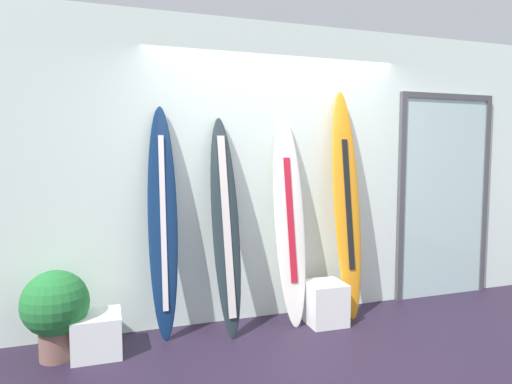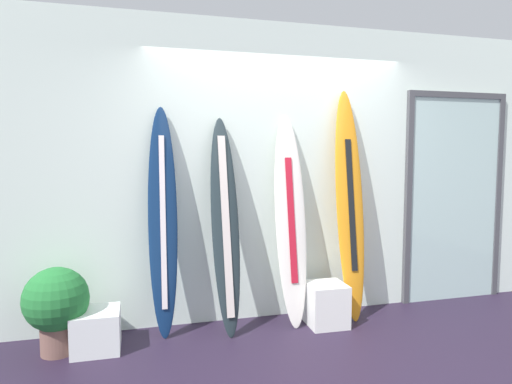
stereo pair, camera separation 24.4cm
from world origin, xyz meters
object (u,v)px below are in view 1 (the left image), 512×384
at_px(surfboard_sunset, 347,205).
at_px(display_block_left, 97,334).
at_px(display_block_center, 325,303).
at_px(surfboard_navy, 163,222).
at_px(glass_door, 444,193).
at_px(potted_plant, 55,308).
at_px(surfboard_ivory, 290,221).
at_px(surfboard_charcoal, 226,227).

xyz_separation_m(surfboard_sunset, display_block_left, (-2.30, -0.15, -0.92)).
height_order(display_block_left, display_block_center, display_block_center).
relative_size(surfboard_navy, display_block_center, 5.13).
height_order(display_block_center, glass_door, glass_door).
relative_size(glass_door, potted_plant, 3.21).
xyz_separation_m(display_block_left, potted_plant, (-0.29, 0.02, 0.24)).
bearing_deg(glass_door, surfboard_navy, -177.19).
distance_m(display_block_center, glass_door, 1.91).
xyz_separation_m(display_block_left, glass_door, (3.63, 0.35, 0.98)).
distance_m(display_block_left, glass_door, 3.77).
height_order(surfboard_navy, surfboard_ivory, surfboard_navy).
distance_m(surfboard_navy, surfboard_ivory, 1.15).
bearing_deg(display_block_left, surfboard_navy, 19.84).
distance_m(surfboard_charcoal, potted_plant, 1.48).
relative_size(surfboard_ivory, surfboard_sunset, 0.89).
height_order(glass_door, potted_plant, glass_door).
xyz_separation_m(surfboard_charcoal, potted_plant, (-1.38, -0.10, -0.53)).
height_order(surfboard_ivory, glass_door, glass_door).
bearing_deg(display_block_left, glass_door, 5.52).
relative_size(surfboard_charcoal, surfboard_ivory, 0.98).
xyz_separation_m(surfboard_ivory, glass_door, (1.92, 0.19, 0.19)).
bearing_deg(display_block_center, surfboard_sunset, 26.25).
xyz_separation_m(surfboard_sunset, display_block_center, (-0.30, -0.15, -0.89)).
height_order(surfboard_sunset, display_block_left, surfboard_sunset).
distance_m(surfboard_charcoal, display_block_left, 1.34).
bearing_deg(surfboard_charcoal, surfboard_ivory, 3.09).
distance_m(surfboard_navy, display_block_left, 1.02).
bearing_deg(potted_plant, display_block_center, -0.50).
bearing_deg(surfboard_ivory, surfboard_charcoal, -176.91).
relative_size(surfboard_navy, display_block_left, 5.33).
xyz_separation_m(surfboard_ivory, display_block_center, (0.30, -0.16, -0.76)).
bearing_deg(surfboard_charcoal, potted_plant, -175.72).
xyz_separation_m(surfboard_charcoal, surfboard_ivory, (0.62, 0.03, 0.01)).
bearing_deg(surfboard_sunset, surfboard_navy, 178.32).
height_order(surfboard_navy, glass_door, glass_door).
xyz_separation_m(surfboard_navy, glass_door, (3.07, 0.15, 0.15)).
height_order(display_block_center, potted_plant, potted_plant).
distance_m(display_block_left, potted_plant, 0.38).
xyz_separation_m(surfboard_sunset, glass_door, (1.33, 0.20, 0.06)).
bearing_deg(display_block_left, surfboard_ivory, 5.31).
height_order(surfboard_charcoal, surfboard_ivory, surfboard_ivory).
bearing_deg(surfboard_ivory, glass_door, 5.69).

